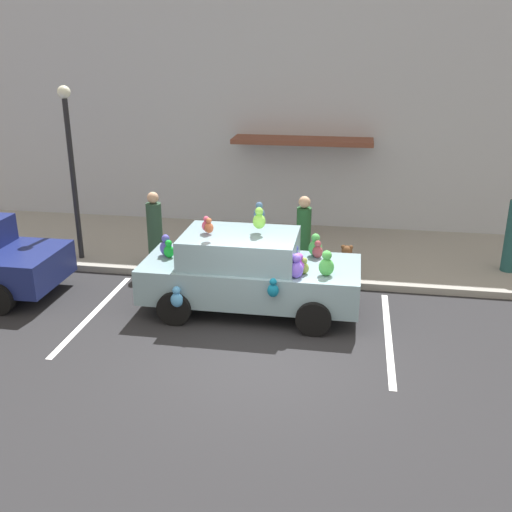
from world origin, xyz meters
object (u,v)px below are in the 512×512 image
object	(u,v)px
teddy_bear_on_sidewalk	(346,260)
pedestrian_by_lamp	(155,230)
plush_covered_car	(248,271)
pedestrian_near_shopfront	(304,235)
street_lamp_post	(71,156)

from	to	relation	value
teddy_bear_on_sidewalk	pedestrian_by_lamp	xyz separation A→B (m)	(-4.32, -0.11, 0.49)
plush_covered_car	pedestrian_near_shopfront	world-z (taller)	plush_covered_car
plush_covered_car	pedestrian_near_shopfront	bearing A→B (deg)	65.73
plush_covered_car	pedestrian_near_shopfront	xyz separation A→B (m)	(0.88, 1.95, 0.15)
street_lamp_post	pedestrian_near_shopfront	distance (m)	5.46
plush_covered_car	teddy_bear_on_sidewalk	world-z (taller)	plush_covered_car
pedestrian_near_shopfront	pedestrian_by_lamp	distance (m)	3.36
teddy_bear_on_sidewalk	pedestrian_by_lamp	distance (m)	4.35
street_lamp_post	pedestrian_by_lamp	bearing A→B (deg)	-0.99
plush_covered_car	teddy_bear_on_sidewalk	size ratio (longest dim) A/B	6.45
pedestrian_by_lamp	pedestrian_near_shopfront	bearing A→B (deg)	2.54
pedestrian_by_lamp	plush_covered_car	bearing A→B (deg)	-35.93
teddy_bear_on_sidewalk	street_lamp_post	size ratio (longest dim) A/B	0.16
plush_covered_car	pedestrian_by_lamp	bearing A→B (deg)	144.07
teddy_bear_on_sidewalk	pedestrian_by_lamp	size ratio (longest dim) A/B	0.38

